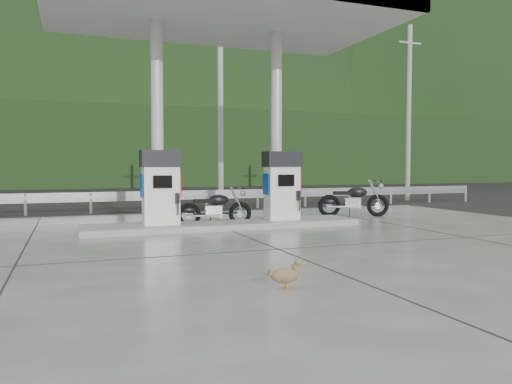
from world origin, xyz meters
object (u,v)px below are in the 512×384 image
object	(u,v)px
motorcycle_left	(215,209)
motorcycle_right	(354,201)
gas_pump_right	(282,186)
gas_pump_left	(161,188)
duck	(285,276)

from	to	relation	value
motorcycle_left	motorcycle_right	xyz separation A→B (m)	(4.68, 0.74, 0.05)
gas_pump_right	motorcycle_left	bearing A→B (deg)	162.01
gas_pump_left	motorcycle_left	bearing A→B (deg)	19.90
gas_pump_left	duck	world-z (taller)	gas_pump_left
gas_pump_left	motorcycle_left	distance (m)	1.72
gas_pump_right	duck	size ratio (longest dim) A/B	3.98
gas_pump_right	motorcycle_left	size ratio (longest dim) A/B	0.97
motorcycle_left	duck	size ratio (longest dim) A/B	4.11
motorcycle_right	gas_pump_left	bearing A→B (deg)	-151.61
motorcycle_left	duck	world-z (taller)	motorcycle_left
gas_pump_right	motorcycle_right	xyz separation A→B (m)	(2.99, 1.29, -0.56)
gas_pump_right	motorcycle_right	world-z (taller)	gas_pump_right
motorcycle_right	duck	xyz separation A→B (m)	(-5.70, -7.58, -0.33)
gas_pump_left	motorcycle_left	size ratio (longest dim) A/B	0.97
gas_pump_right	motorcycle_left	world-z (taller)	gas_pump_right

